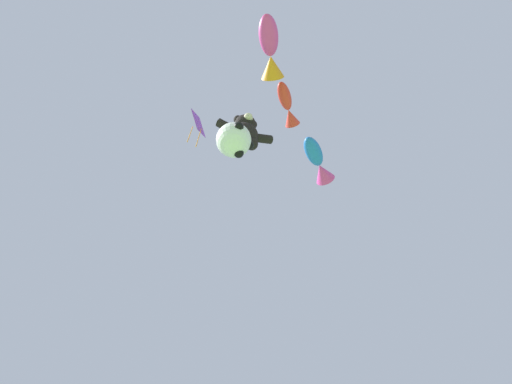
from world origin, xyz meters
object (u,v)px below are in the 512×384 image
fish_kite_cobalt (318,162)px  teddy_bear_kite (245,132)px  soccer_ball_kite (234,140)px  fish_kite_magenta (270,51)px  fish_kite_crimson (288,107)px  diamond_kite (198,125)px

fish_kite_cobalt → teddy_bear_kite: bearing=-165.3°
fish_kite_cobalt → soccer_ball_kite: bearing=-163.1°
soccer_ball_kite → teddy_bear_kite: bearing=33.1°
soccer_ball_kite → fish_kite_magenta: 3.73m
fish_kite_cobalt → fish_kite_crimson: size_ratio=1.17×
fish_kite_cobalt → fish_kite_crimson: 2.54m
fish_kite_magenta → soccer_ball_kite: bearing=100.9°
soccer_ball_kite → fish_kite_cobalt: fish_kite_cobalt is taller
fish_kite_crimson → fish_kite_magenta: bearing=-128.5°
soccer_ball_kite → diamond_kite: 4.87m
teddy_bear_kite → fish_kite_magenta: (0.03, -2.45, 1.46)m
soccer_ball_kite → fish_kite_crimson: fish_kite_crimson is taller
soccer_ball_kite → diamond_kite: diamond_kite is taller
fish_kite_crimson → fish_kite_cobalt: bearing=40.1°
teddy_bear_kite → fish_kite_crimson: (1.37, -0.77, 1.71)m
soccer_ball_kite → diamond_kite: size_ratio=0.41×
fish_kite_cobalt → fish_kite_magenta: size_ratio=0.89×
fish_kite_cobalt → fish_kite_magenta: 4.66m
fish_kite_crimson → fish_kite_magenta: size_ratio=0.76×
teddy_bear_kite → diamond_kite: (-1.58, 1.52, 2.84)m
soccer_ball_kite → diamond_kite: (-1.20, 1.77, 4.37)m
fish_kite_crimson → teddy_bear_kite: bearing=150.7°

